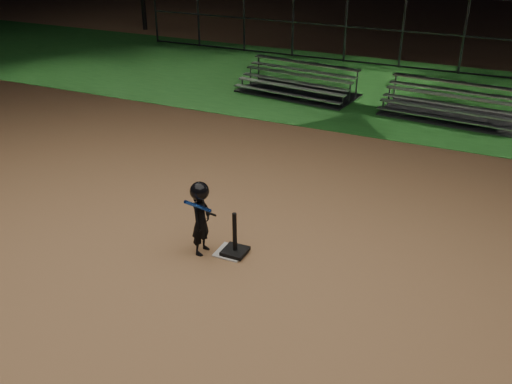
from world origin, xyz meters
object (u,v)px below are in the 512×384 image
object	(u,v)px
home_plate	(230,252)
bleacher_left	(297,89)
batting_tee	(235,246)
bleacher_right	(449,111)
child_batter	(201,216)

from	to	relation	value
home_plate	bleacher_left	world-z (taller)	bleacher_left
batting_tee	bleacher_right	distance (m)	8.59
child_batter	bleacher_right	distance (m)	8.91
home_plate	bleacher_right	size ratio (longest dim) A/B	0.13
child_batter	bleacher_right	xyz separation A→B (m)	(2.73, 8.47, -0.49)
home_plate	child_batter	world-z (taller)	child_batter
home_plate	batting_tee	distance (m)	0.16
bleacher_right	bleacher_left	bearing A→B (deg)	-178.40
home_plate	bleacher_left	size ratio (longest dim) A/B	0.12
home_plate	bleacher_left	distance (m)	8.83
bleacher_right	batting_tee	bearing A→B (deg)	-99.89
home_plate	bleacher_right	bearing A→B (deg)	74.53
batting_tee	child_batter	world-z (taller)	child_batter
bleacher_left	batting_tee	bearing A→B (deg)	-68.45
bleacher_right	home_plate	bearing A→B (deg)	-100.42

